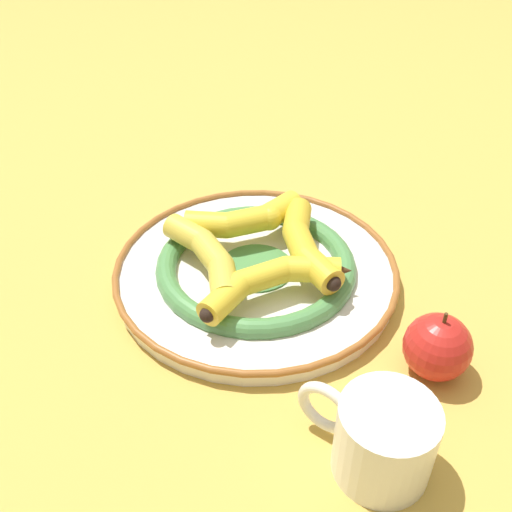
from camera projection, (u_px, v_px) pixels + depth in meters
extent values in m
plane|color=gold|center=(267.00, 272.00, 0.79)|extent=(2.80, 2.80, 0.00)
cylinder|color=white|center=(256.00, 274.00, 0.77)|extent=(0.36, 0.36, 0.02)
torus|color=#4C894C|center=(256.00, 265.00, 0.76)|extent=(0.26, 0.26, 0.03)
cylinder|color=#4C894C|center=(256.00, 268.00, 0.77)|extent=(0.10, 0.10, 0.00)
torus|color=#995B28|center=(256.00, 267.00, 0.77)|extent=(0.36, 0.36, 0.01)
cylinder|color=gold|center=(223.00, 281.00, 0.70)|extent=(0.06, 0.04, 0.03)
cylinder|color=gold|center=(212.00, 254.00, 0.74)|extent=(0.06, 0.06, 0.03)
cylinder|color=gold|center=(187.00, 233.00, 0.77)|extent=(0.06, 0.06, 0.03)
sphere|color=gold|center=(221.00, 266.00, 0.72)|extent=(0.03, 0.03, 0.03)
sphere|color=gold|center=(202.00, 242.00, 0.76)|extent=(0.03, 0.03, 0.03)
cone|color=#472D19|center=(225.00, 297.00, 0.67)|extent=(0.03, 0.03, 0.02)
sphere|color=black|center=(172.00, 225.00, 0.78)|extent=(0.02, 0.02, 0.02)
cylinder|color=yellow|center=(206.00, 224.00, 0.78)|extent=(0.04, 0.06, 0.03)
cylinder|color=yellow|center=(247.00, 222.00, 0.79)|extent=(0.05, 0.06, 0.03)
cylinder|color=yellow|center=(280.00, 210.00, 0.81)|extent=(0.06, 0.06, 0.03)
sphere|color=yellow|center=(227.00, 226.00, 0.78)|extent=(0.03, 0.03, 0.03)
sphere|color=yellow|center=(266.00, 218.00, 0.80)|extent=(0.03, 0.03, 0.03)
cone|color=#472D19|center=(186.00, 223.00, 0.79)|extent=(0.03, 0.03, 0.03)
sphere|color=black|center=(294.00, 202.00, 0.83)|extent=(0.02, 0.02, 0.02)
cylinder|color=gold|center=(297.00, 220.00, 0.79)|extent=(0.06, 0.04, 0.03)
cylinder|color=gold|center=(301.00, 244.00, 0.75)|extent=(0.06, 0.05, 0.03)
cylinder|color=gold|center=(319.00, 270.00, 0.71)|extent=(0.06, 0.06, 0.03)
sphere|color=gold|center=(295.00, 232.00, 0.77)|extent=(0.03, 0.03, 0.03)
sphere|color=gold|center=(306.00, 258.00, 0.73)|extent=(0.03, 0.03, 0.03)
cone|color=#472D19|center=(299.00, 208.00, 0.81)|extent=(0.03, 0.03, 0.03)
sphere|color=black|center=(333.00, 283.00, 0.69)|extent=(0.02, 0.02, 0.02)
cylinder|color=yellow|center=(314.00, 270.00, 0.71)|extent=(0.03, 0.06, 0.03)
cylinder|color=yellow|center=(264.00, 276.00, 0.70)|extent=(0.06, 0.07, 0.03)
cylinder|color=yellow|center=(224.00, 299.00, 0.67)|extent=(0.07, 0.06, 0.03)
sphere|color=yellow|center=(288.00, 269.00, 0.71)|extent=(0.03, 0.03, 0.03)
sphere|color=yellow|center=(240.00, 284.00, 0.69)|extent=(0.03, 0.03, 0.03)
cone|color=#472D19|center=(340.00, 270.00, 0.71)|extent=(0.02, 0.03, 0.02)
sphere|color=black|center=(207.00, 315.00, 0.65)|extent=(0.02, 0.02, 0.02)
cylinder|color=white|center=(385.00, 440.00, 0.54)|extent=(0.09, 0.09, 0.08)
cylinder|color=#331C0F|center=(389.00, 419.00, 0.52)|extent=(0.07, 0.07, 0.00)
torus|color=white|center=(326.00, 408.00, 0.57)|extent=(0.04, 0.06, 0.06)
sphere|color=red|center=(437.00, 347.00, 0.64)|extent=(0.07, 0.07, 0.07)
cylinder|color=#4C3319|center=(445.00, 318.00, 0.61)|extent=(0.00, 0.00, 0.01)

